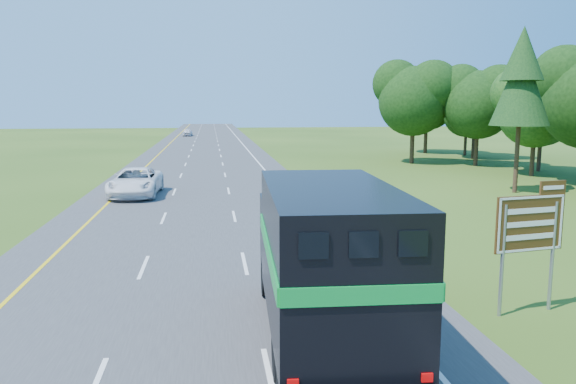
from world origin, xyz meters
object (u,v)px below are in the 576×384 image
object	(u,v)px
exit_sign	(531,229)
far_car	(188,132)
white_suv	(136,182)
horse_truck	(325,259)

from	to	relation	value
exit_sign	far_car	bearing A→B (deg)	88.40
white_suv	far_car	distance (m)	72.09
white_suv	far_car	xyz separation A→B (m)	(0.56, 72.09, -0.19)
white_suv	exit_sign	size ratio (longest dim) A/B	1.70
horse_truck	white_suv	world-z (taller)	horse_truck
horse_truck	far_car	size ratio (longest dim) A/B	2.22
horse_truck	white_suv	bearing A→B (deg)	109.98
horse_truck	far_car	distance (m)	96.47
far_car	exit_sign	world-z (taller)	exit_sign
far_car	exit_sign	distance (m)	95.79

